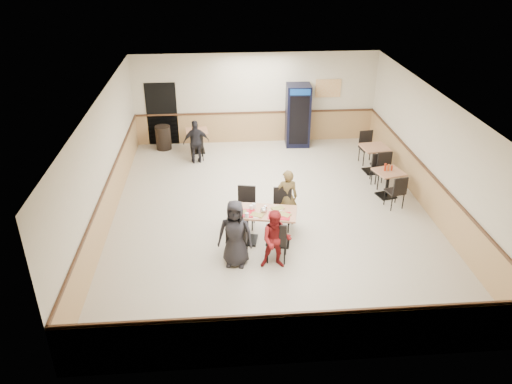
{
  "coord_description": "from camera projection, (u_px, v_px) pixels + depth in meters",
  "views": [
    {
      "loc": [
        -1.27,
        -10.97,
        6.34
      ],
      "look_at": [
        -0.43,
        -0.5,
        0.89
      ],
      "focal_mm": 35.0,
      "sensor_mm": 36.0,
      "label": 1
    }
  ],
  "objects": [
    {
      "name": "diner_man_opposite",
      "position": [
        287.0,
        197.0,
        11.96
      ],
      "size": [
        0.53,
        0.35,
        1.43
      ],
      "primitive_type": "imported",
      "rotation": [
        0.0,
        0.0,
        3.12
      ],
      "color": "brown",
      "rests_on": "ground"
    },
    {
      "name": "room_shell",
      "position": [
        322.0,
        151.0,
        14.82
      ],
      "size": [
        10.0,
        10.0,
        10.0
      ],
      "color": "silver",
      "rests_on": "ground"
    },
    {
      "name": "side_table_far",
      "position": [
        374.0,
        155.0,
        14.69
      ],
      "size": [
        0.83,
        0.83,
        0.8
      ],
      "rotation": [
        0.0,
        0.0,
        0.12
      ],
      "color": "black",
      "rests_on": "ground"
    },
    {
      "name": "diner_woman_right",
      "position": [
        276.0,
        240.0,
        10.39
      ],
      "size": [
        0.7,
        0.57,
        1.34
      ],
      "primitive_type": "imported",
      "rotation": [
        0.0,
        0.0,
        -0.1
      ],
      "color": "maroon",
      "rests_on": "ground"
    },
    {
      "name": "ground",
      "position": [
        271.0,
        213.0,
        12.71
      ],
      "size": [
        10.0,
        10.0,
        0.0
      ],
      "primitive_type": "plane",
      "color": "beige",
      "rests_on": "ground"
    },
    {
      "name": "pepsi_cooler",
      "position": [
        298.0,
        115.0,
        16.4
      ],
      "size": [
        0.8,
        0.81,
        2.04
      ],
      "rotation": [
        0.0,
        0.0,
        -0.04
      ],
      "color": "black",
      "rests_on": "ground"
    },
    {
      "name": "lone_diner",
      "position": [
        196.0,
        142.0,
        15.24
      ],
      "size": [
        0.84,
        0.46,
        1.36
      ],
      "primitive_type": "imported",
      "rotation": [
        0.0,
        0.0,
        3.31
      ],
      "color": "black",
      "rests_on": "ground"
    },
    {
      "name": "back_table_chair_lone",
      "position": [
        197.0,
        145.0,
        15.55
      ],
      "size": [
        0.47,
        0.47,
        0.93
      ],
      "primitive_type": null,
      "rotation": [
        0.0,
        0.0,
        3.24
      ],
      "color": "black",
      "rests_on": "ground"
    },
    {
      "name": "condiment_caddy",
      "position": [
        388.0,
        167.0,
        13.2
      ],
      "size": [
        0.23,
        0.06,
        0.2
      ],
      "color": "#A5230B",
      "rests_on": "side_table_near"
    },
    {
      "name": "side_table_near_chair_south",
      "position": [
        395.0,
        191.0,
        12.8
      ],
      "size": [
        0.53,
        0.53,
        0.94
      ],
      "primitive_type": null,
      "rotation": [
        0.0,
        0.0,
        3.39
      ],
      "color": "black",
      "rests_on": "ground"
    },
    {
      "name": "side_table_far_chair_north",
      "position": [
        368.0,
        148.0,
        15.26
      ],
      "size": [
        0.52,
        0.52,
        1.01
      ],
      "primitive_type": null,
      "rotation": [
        0.0,
        0.0,
        0.12
      ],
      "color": "black",
      "rests_on": "ground"
    },
    {
      "name": "trash_bin",
      "position": [
        163.0,
        138.0,
        16.34
      ],
      "size": [
        0.5,
        0.5,
        0.79
      ],
      "primitive_type": "cylinder",
      "color": "black",
      "rests_on": "ground"
    },
    {
      "name": "main_chairs",
      "position": [
        260.0,
        223.0,
        11.31
      ],
      "size": [
        1.66,
        1.99,
        1.02
      ],
      "rotation": [
        0.0,
        0.0,
        -0.2
      ],
      "color": "black",
      "rests_on": "ground"
    },
    {
      "name": "diner_woman_left",
      "position": [
        235.0,
        234.0,
        10.44
      ],
      "size": [
        0.82,
        0.61,
        1.51
      ],
      "primitive_type": "imported",
      "rotation": [
        0.0,
        0.0,
        -0.19
      ],
      "color": "black",
      "rests_on": "ground"
    },
    {
      "name": "back_table",
      "position": [
        197.0,
        138.0,
        16.06
      ],
      "size": [
        0.75,
        0.75,
        0.74
      ],
      "rotation": [
        0.0,
        0.0,
        0.1
      ],
      "color": "black",
      "rests_on": "ground"
    },
    {
      "name": "tabletop_clutter",
      "position": [
        259.0,
        212.0,
        11.09
      ],
      "size": [
        1.34,
        0.72,
        0.12
      ],
      "rotation": [
        0.0,
        0.0,
        -0.2
      ],
      "color": "#B10B19",
      "rests_on": "main_table"
    },
    {
      "name": "side_table_near_chair_north",
      "position": [
        381.0,
        171.0,
        13.85
      ],
      "size": [
        0.53,
        0.53,
        0.94
      ],
      "primitive_type": null,
      "rotation": [
        0.0,
        0.0,
        0.25
      ],
      "color": "black",
      "rests_on": "ground"
    },
    {
      "name": "side_table_far_chair_south",
      "position": [
        380.0,
        165.0,
        14.13
      ],
      "size": [
        0.52,
        0.52,
        1.01
      ],
      "primitive_type": null,
      "rotation": [
        0.0,
        0.0,
        3.27
      ],
      "color": "black",
      "rests_on": "ground"
    },
    {
      "name": "side_table_near",
      "position": [
        388.0,
        180.0,
        13.32
      ],
      "size": [
        0.84,
        0.84,
        0.74
      ],
      "rotation": [
        0.0,
        0.0,
        0.25
      ],
      "color": "black",
      "rests_on": "ground"
    },
    {
      "name": "main_table",
      "position": [
        263.0,
        222.0,
        11.29
      ],
      "size": [
        1.62,
        1.04,
        0.81
      ],
      "rotation": [
        0.0,
        0.0,
        -0.2
      ],
      "color": "black",
      "rests_on": "ground"
    }
  ]
}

